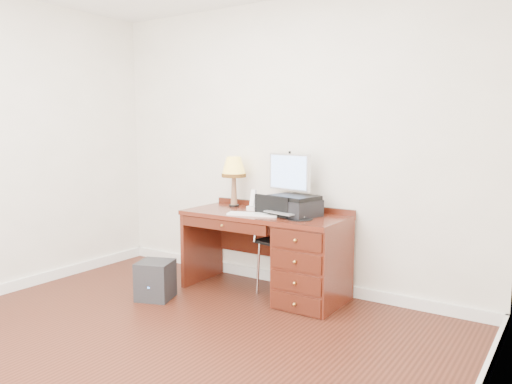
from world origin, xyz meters
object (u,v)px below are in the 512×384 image
Objects in this scene: phone at (253,204)px; chair at (283,235)px; leg_lamp at (234,170)px; equipment_box at (155,280)px; printer at (294,206)px; desk at (296,254)px; monitor at (289,175)px.

chair is (0.34, -0.03, -0.24)m from phone.
leg_lamp reaches higher than equipment_box.
phone is 0.57× the size of equipment_box.
desk is at bearing -18.81° from printer.
leg_lamp reaches higher than chair.
monitor is 1.52m from equipment_box.
monitor is 1.13× the size of printer.
monitor is 0.54m from chair.
leg_lamp is 0.53× the size of chair.
chair is 1.21m from equipment_box.
desk is at bearing 1.75° from chair.
printer is at bearing 8.53° from chair.
equipment_box is at bearing -124.02° from monitor.
equipment_box is at bearing -125.05° from phone.
equipment_box is (-0.27, -0.82, -0.94)m from leg_lamp.
chair is (0.02, -0.13, -0.52)m from monitor.
chair is at bearing 170.12° from desk.
phone is (-0.46, 0.03, -0.03)m from printer.
phone reaches higher than equipment_box.
phone is 0.21× the size of chair.
monitor is (-0.17, 0.16, 0.68)m from desk.
chair is (0.64, -0.13, -0.55)m from leg_lamp.
printer is at bearing -1.52° from phone.
monitor reaches higher than desk.
leg_lamp is at bearing -175.33° from printer.
phone reaches higher than desk.
leg_lamp is at bearing 169.04° from desk.
desk is at bearing -3.44° from phone.
desk is 1.27m from equipment_box.
chair reaches higher than equipment_box.
leg_lamp is (-0.78, 0.15, 0.70)m from desk.
phone is (-0.49, 0.05, 0.39)m from desk.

